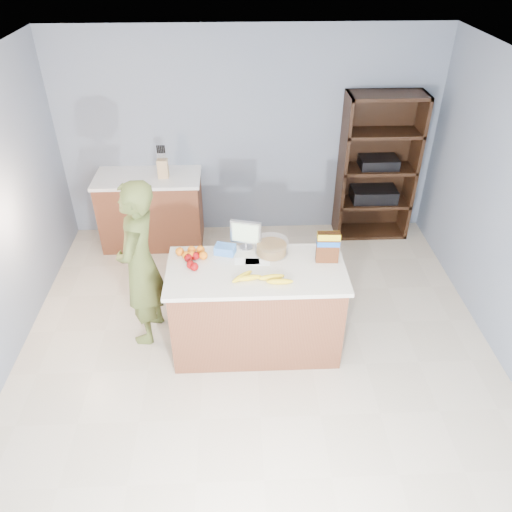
{
  "coord_description": "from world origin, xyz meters",
  "views": [
    {
      "loc": [
        -0.15,
        -3.19,
        3.44
      ],
      "look_at": [
        0.0,
        0.35,
        1.0
      ],
      "focal_mm": 35.0,
      "sensor_mm": 36.0,
      "label": 1
    }
  ],
  "objects_px": {
    "person": "(140,265)",
    "counter_peninsula": "(256,311)",
    "shelving_unit": "(376,169)",
    "cereal_box": "(328,245)",
    "tv": "(246,233)"
  },
  "relations": [
    {
      "from": "shelving_unit",
      "to": "tv",
      "type": "height_order",
      "value": "shelving_unit"
    },
    {
      "from": "counter_peninsula",
      "to": "person",
      "type": "relative_size",
      "value": 0.95
    },
    {
      "from": "counter_peninsula",
      "to": "tv",
      "type": "xyz_separation_m",
      "value": [
        -0.08,
        0.33,
        0.64
      ]
    },
    {
      "from": "counter_peninsula",
      "to": "person",
      "type": "xyz_separation_m",
      "value": [
        -1.04,
        0.21,
        0.41
      ]
    },
    {
      "from": "shelving_unit",
      "to": "person",
      "type": "bearing_deg",
      "value": -144.69
    },
    {
      "from": "person",
      "to": "tv",
      "type": "relative_size",
      "value": 5.83
    },
    {
      "from": "counter_peninsula",
      "to": "tv",
      "type": "relative_size",
      "value": 5.53
    },
    {
      "from": "counter_peninsula",
      "to": "shelving_unit",
      "type": "height_order",
      "value": "shelving_unit"
    },
    {
      "from": "shelving_unit",
      "to": "cereal_box",
      "type": "height_order",
      "value": "shelving_unit"
    },
    {
      "from": "counter_peninsula",
      "to": "shelving_unit",
      "type": "relative_size",
      "value": 0.87
    },
    {
      "from": "person",
      "to": "counter_peninsula",
      "type": "bearing_deg",
      "value": 87.09
    },
    {
      "from": "shelving_unit",
      "to": "counter_peninsula",
      "type": "bearing_deg",
      "value": -127.11
    },
    {
      "from": "counter_peninsula",
      "to": "cereal_box",
      "type": "xyz_separation_m",
      "value": [
        0.63,
        0.09,
        0.66
      ]
    },
    {
      "from": "counter_peninsula",
      "to": "cereal_box",
      "type": "bearing_deg",
      "value": 8.13
    },
    {
      "from": "shelving_unit",
      "to": "cereal_box",
      "type": "xyz_separation_m",
      "value": [
        -0.92,
        -1.96,
        0.21
      ]
    }
  ]
}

